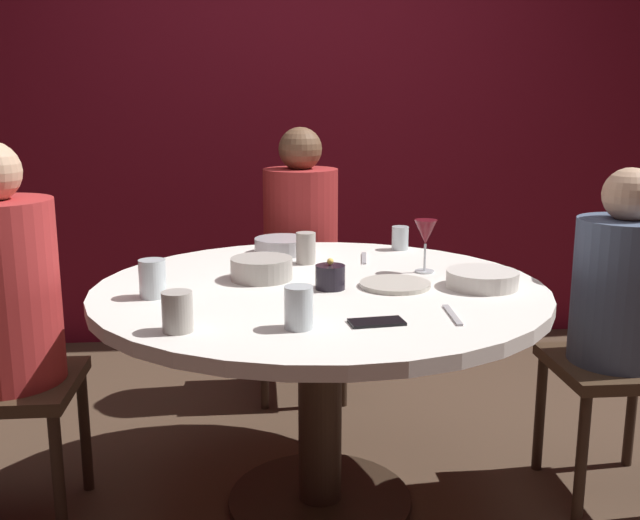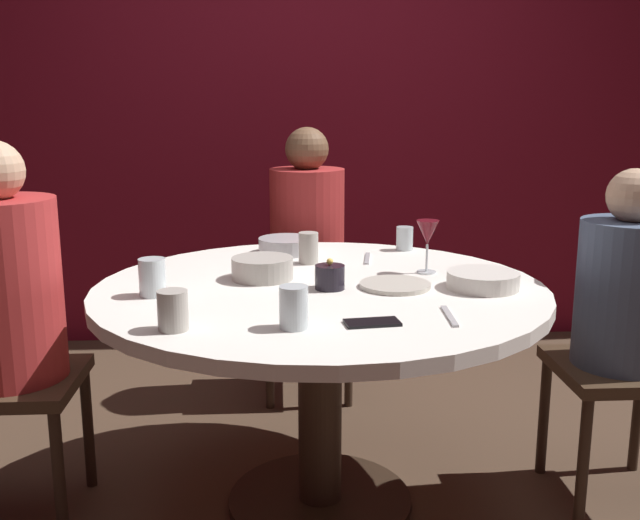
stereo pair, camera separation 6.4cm
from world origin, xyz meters
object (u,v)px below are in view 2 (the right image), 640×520
at_px(bowl_small_white, 262,268).
at_px(cup_near_candle, 308,248).
at_px(bowl_salad_center, 483,280).
at_px(dining_table, 320,330).
at_px(candle_holder, 330,277).
at_px(seated_diner_left, 5,294).
at_px(cup_by_right_diner, 405,238).
at_px(cup_by_left_diner, 294,307).
at_px(cup_center_front, 173,310).
at_px(bowl_serving_large, 286,245).
at_px(wine_glass, 428,235).
at_px(cell_phone, 372,323).
at_px(seated_diner_right, 625,300).
at_px(cup_far_edge, 152,277).
at_px(dinner_plate, 395,285).
at_px(seated_diner_back, 307,234).

height_order(bowl_small_white, cup_near_candle, cup_near_candle).
height_order(bowl_salad_center, bowl_small_white, bowl_small_white).
xyz_separation_m(dining_table, candle_holder, (0.03, -0.05, 0.18)).
distance_m(dining_table, seated_diner_left, 0.96).
xyz_separation_m(candle_holder, cup_by_right_diner, (0.33, 0.57, 0.01)).
height_order(bowl_salad_center, cup_near_candle, cup_near_candle).
relative_size(cup_by_left_diner, cup_center_front, 1.08).
bearing_deg(cup_by_right_diner, bowl_serving_large, -176.55).
relative_size(seated_diner_left, cup_by_right_diner, 13.39).
bearing_deg(bowl_salad_center, wine_glass, 121.97).
height_order(cell_phone, cup_by_left_diner, cup_by_left_diner).
bearing_deg(cup_near_candle, wine_glass, -23.81).
relative_size(seated_diner_right, bowl_small_white, 5.61).
distance_m(cell_phone, cup_by_right_diner, 0.96).
height_order(seated_diner_left, cup_by_left_diner, seated_diner_left).
height_order(seated_diner_left, bowl_serving_large, seated_diner_left).
bearing_deg(cup_far_edge, cup_by_left_diner, -39.46).
relative_size(bowl_salad_center, cup_center_front, 2.17).
bearing_deg(cell_phone, dinner_plate, -25.09).
relative_size(bowl_small_white, cup_center_front, 1.95).
xyz_separation_m(seated_diner_left, seated_diner_right, (1.92, -0.00, -0.05)).
distance_m(cell_phone, bowl_serving_large, 0.92).
height_order(seated_diner_left, cup_by_right_diner, seated_diner_left).
bearing_deg(seated_diner_right, dining_table, 0.00).
height_order(bowl_small_white, cup_far_edge, cup_far_edge).
bearing_deg(seated_diner_right, cup_center_front, 17.27).
relative_size(candle_holder, cup_center_front, 0.94).
bearing_deg(bowl_salad_center, cup_center_front, -157.91).
relative_size(candle_holder, cup_by_left_diner, 0.88).
bearing_deg(dining_table, seated_diner_back, 90.00).
bearing_deg(dining_table, seated_diner_right, 0.00).
bearing_deg(cell_phone, dining_table, 7.87).
bearing_deg(candle_holder, bowl_small_white, 146.04).
bearing_deg(cell_phone, cup_far_edge, 55.47).
bearing_deg(cup_far_edge, bowl_small_white, 30.80).
xyz_separation_m(dining_table, dinner_plate, (0.23, -0.04, 0.15)).
xyz_separation_m(bowl_small_white, cup_by_right_diner, (0.53, 0.43, 0.01)).
relative_size(cell_phone, cup_by_right_diner, 1.57).
bearing_deg(seated_diner_back, bowl_small_white, -11.67).
distance_m(seated_diner_right, cup_by_right_diner, 0.82).
height_order(seated_diner_right, dinner_plate, seated_diner_right).
relative_size(cup_center_front, cup_far_edge, 0.91).
xyz_separation_m(bowl_salad_center, cup_by_right_diner, (-0.14, 0.59, 0.02)).
distance_m(seated_diner_back, dinner_plate, 1.02).
bearing_deg(cup_far_edge, bowl_serving_large, 55.98).
relative_size(cell_phone, cup_by_left_diner, 1.29).
relative_size(wine_glass, cell_phone, 1.26).
height_order(bowl_serving_large, cup_by_right_diner, cup_by_right_diner).
height_order(dining_table, cup_far_edge, cup_far_edge).
height_order(dinner_plate, cup_by_right_diner, cup_by_right_diner).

